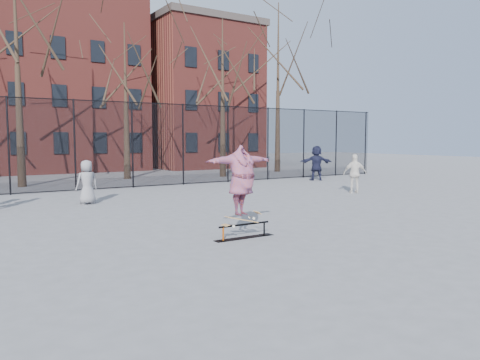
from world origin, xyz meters
TOP-DOWN VIEW (x-y plane):
  - ground at (0.00, 0.00)m, footprint 100.00×100.00m
  - skate_rail at (-0.54, 0.93)m, footprint 1.53×0.23m
  - skateboard at (-0.61, 0.93)m, footprint 0.88×0.21m
  - skater at (-0.61, 0.93)m, footprint 2.05×0.93m
  - bystander_white at (8.27, 5.82)m, footprint 1.03×0.88m
  - bystander_navy at (11.00, 11.23)m, footprint 1.82×1.35m
  - bystander_extra at (-2.08, 8.59)m, footprint 0.81×0.57m
  - fence at (-0.01, 13.00)m, footprint 34.03×0.07m
  - tree_row at (-0.25, 17.15)m, footprint 33.66×7.46m
  - rowhouses at (0.72, 26.00)m, footprint 29.00×7.00m

SIDE VIEW (x-z plane):
  - ground at x=0.00m, z-range 0.00..0.00m
  - skate_rail at x=-0.54m, z-range -0.04..0.30m
  - skateboard at x=-0.61m, z-range 0.34..0.44m
  - bystander_extra at x=-2.08m, z-range 0.00..1.55m
  - bystander_white at x=8.27m, z-range 0.00..1.65m
  - bystander_navy at x=11.00m, z-range 0.00..1.91m
  - skater at x=-0.61m, z-range 0.44..2.05m
  - fence at x=-0.01m, z-range 0.05..4.05m
  - rowhouses at x=0.72m, z-range -0.44..12.56m
  - tree_row at x=-0.25m, z-range 2.02..12.69m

